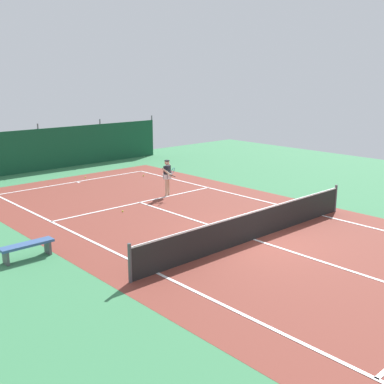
{
  "coord_description": "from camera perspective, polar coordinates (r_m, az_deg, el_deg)",
  "views": [
    {
      "loc": [
        -11.64,
        -9.69,
        5.37
      ],
      "look_at": [
        0.5,
        3.61,
        0.9
      ],
      "focal_mm": 44.32,
      "sensor_mm": 36.0,
      "label": 1
    }
  ],
  "objects": [
    {
      "name": "tennis_player",
      "position": [
        21.46,
        -2.98,
        2.06
      ],
      "size": [
        0.56,
        0.83,
        1.64
      ],
      "rotation": [
        0.0,
        0.0,
        3.57
      ],
      "color": "#D8AD8C",
      "rests_on": "ground"
    },
    {
      "name": "ground_plane",
      "position": [
        16.07,
        7.42,
        -5.7
      ],
      "size": [
        36.0,
        36.0,
        0.0
      ],
      "primitive_type": "plane",
      "color": "#387A4C"
    },
    {
      "name": "tennis_ball_midcourt",
      "position": [
        19.26,
        -8.36,
        -2.3
      ],
      "size": [
        0.07,
        0.07,
        0.07
      ],
      "primitive_type": "sphere",
      "color": "#CCDB33",
      "rests_on": "ground"
    },
    {
      "name": "court_surface",
      "position": [
        16.07,
        7.42,
        -5.69
      ],
      "size": [
        11.02,
        26.6,
        0.01
      ],
      "color": "brown",
      "rests_on": "ground"
    },
    {
      "name": "back_fence",
      "position": [
        28.99,
        -18.16,
        3.9
      ],
      "size": [
        16.3,
        0.98,
        2.7
      ],
      "color": "#14472D",
      "rests_on": "ground"
    },
    {
      "name": "courtside_bench",
      "position": [
        15.04,
        -19.24,
        -6.27
      ],
      "size": [
        1.6,
        0.4,
        0.49
      ],
      "color": "#335184",
      "rests_on": "ground"
    },
    {
      "name": "tennis_net",
      "position": [
        15.91,
        7.47,
        -3.97
      ],
      "size": [
        10.12,
        0.1,
        1.1
      ],
      "color": "black",
      "rests_on": "ground"
    },
    {
      "name": "tennis_ball_by_sideline",
      "position": [
        25.9,
        -5.86,
        1.96
      ],
      "size": [
        0.07,
        0.07,
        0.07
      ],
      "primitive_type": "sphere",
      "color": "#CCDB33",
      "rests_on": "ground"
    },
    {
      "name": "tennis_ball_near_player",
      "position": [
        25.97,
        -12.7,
        1.73
      ],
      "size": [
        0.07,
        0.07,
        0.07
      ],
      "primitive_type": "sphere",
      "color": "#CCDB33",
      "rests_on": "ground"
    }
  ]
}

